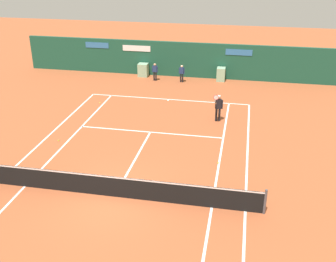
% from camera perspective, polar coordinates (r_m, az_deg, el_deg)
% --- Properties ---
extents(ground_plane, '(80.00, 80.00, 0.01)m').
position_cam_1_polar(ground_plane, '(17.46, -6.95, -8.07)').
color(ground_plane, '#A8512D').
extents(tennis_net, '(12.10, 0.10, 1.07)m').
position_cam_1_polar(tennis_net, '(16.73, -7.63, -7.65)').
color(tennis_net, '#4C4C51').
rests_on(tennis_net, ground_plane).
extents(sponsor_back_wall, '(25.00, 1.02, 2.68)m').
position_cam_1_polar(sponsor_back_wall, '(31.72, 1.90, 9.91)').
color(sponsor_back_wall, '#194C38').
rests_on(sponsor_back_wall, ground_plane).
extents(player_on_baseline, '(0.53, 0.73, 1.81)m').
position_cam_1_polar(player_on_baseline, '(23.58, 7.07, 3.53)').
color(player_on_baseline, black).
rests_on(player_on_baseline, ground_plane).
extents(ball_kid_left_post, '(0.43, 0.21, 1.31)m').
position_cam_1_polar(ball_kid_left_post, '(30.48, 1.94, 8.23)').
color(ball_kid_left_post, black).
rests_on(ball_kid_left_post, ground_plane).
extents(ball_kid_centre_post, '(0.45, 0.19, 1.33)m').
position_cam_1_polar(ball_kid_centre_post, '(30.85, -1.85, 8.46)').
color(ball_kid_centre_post, black).
rests_on(ball_kid_centre_post, ground_plane).
extents(tennis_ball_mid_court, '(0.07, 0.07, 0.07)m').
position_cam_1_polar(tennis_ball_mid_court, '(26.81, -9.55, 3.92)').
color(tennis_ball_mid_court, '#CCE033').
rests_on(tennis_ball_mid_court, ground_plane).
extents(tennis_ball_by_sideline, '(0.07, 0.07, 0.07)m').
position_cam_1_polar(tennis_ball_by_sideline, '(22.09, -15.11, -1.30)').
color(tennis_ball_by_sideline, '#CCE033').
rests_on(tennis_ball_by_sideline, ground_plane).
extents(tennis_ball_near_service_line, '(0.07, 0.07, 0.07)m').
position_cam_1_polar(tennis_ball_near_service_line, '(19.35, 7.07, -4.46)').
color(tennis_ball_near_service_line, '#CCE033').
rests_on(tennis_ball_near_service_line, ground_plane).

